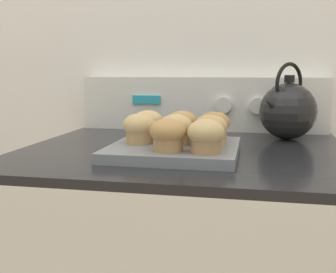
% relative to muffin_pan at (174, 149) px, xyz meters
% --- Properties ---
extents(wall_back, '(8.00, 0.05, 2.40)m').
position_rel_muffin_pan_xyz_m(wall_back, '(0.01, 0.45, 0.29)').
color(wall_back, white).
rests_on(wall_back, ground_plane).
extents(control_panel, '(0.74, 0.07, 0.16)m').
position_rel_muffin_pan_xyz_m(control_panel, '(0.01, 0.39, 0.07)').
color(control_panel, silver).
rests_on(control_panel, stove_range).
extents(muffin_pan, '(0.28, 0.28, 0.02)m').
position_rel_muffin_pan_xyz_m(muffin_pan, '(0.00, 0.00, 0.00)').
color(muffin_pan, slate).
rests_on(muffin_pan, stove_range).
extents(muffin_r0_c1, '(0.07, 0.07, 0.07)m').
position_rel_muffin_pan_xyz_m(muffin_r0_c1, '(0.00, -0.08, 0.04)').
color(muffin_r0_c1, '#A37A4C').
rests_on(muffin_r0_c1, muffin_pan).
extents(muffin_r0_c2, '(0.07, 0.07, 0.07)m').
position_rel_muffin_pan_xyz_m(muffin_r0_c2, '(0.08, -0.08, 0.04)').
color(muffin_r0_c2, '#A37A4C').
rests_on(muffin_r0_c2, muffin_pan).
extents(muffin_r1_c0, '(0.07, 0.07, 0.07)m').
position_rel_muffin_pan_xyz_m(muffin_r1_c0, '(-0.08, 0.00, 0.04)').
color(muffin_r1_c0, tan).
rests_on(muffin_r1_c0, muffin_pan).
extents(muffin_r1_c1, '(0.07, 0.07, 0.07)m').
position_rel_muffin_pan_xyz_m(muffin_r1_c1, '(0.00, 0.00, 0.04)').
color(muffin_r1_c1, tan).
rests_on(muffin_r1_c1, muffin_pan).
extents(muffin_r1_c2, '(0.07, 0.07, 0.07)m').
position_rel_muffin_pan_xyz_m(muffin_r1_c2, '(0.08, 0.00, 0.04)').
color(muffin_r1_c2, tan).
rests_on(muffin_r1_c2, muffin_pan).
extents(muffin_r2_c0, '(0.07, 0.07, 0.07)m').
position_rel_muffin_pan_xyz_m(muffin_r2_c0, '(-0.08, 0.08, 0.04)').
color(muffin_r2_c0, tan).
rests_on(muffin_r2_c0, muffin_pan).
extents(muffin_r2_c1, '(0.07, 0.07, 0.07)m').
position_rel_muffin_pan_xyz_m(muffin_r2_c1, '(0.00, 0.08, 0.04)').
color(muffin_r2_c1, tan).
rests_on(muffin_r2_c1, muffin_pan).
extents(muffin_r2_c2, '(0.07, 0.07, 0.07)m').
position_rel_muffin_pan_xyz_m(muffin_r2_c2, '(0.08, 0.08, 0.04)').
color(muffin_r2_c2, tan).
rests_on(muffin_r2_c2, muffin_pan).
extents(tea_kettle, '(0.15, 0.17, 0.20)m').
position_rel_muffin_pan_xyz_m(tea_kettle, '(0.26, 0.27, 0.07)').
color(tea_kettle, black).
rests_on(tea_kettle, stove_range).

